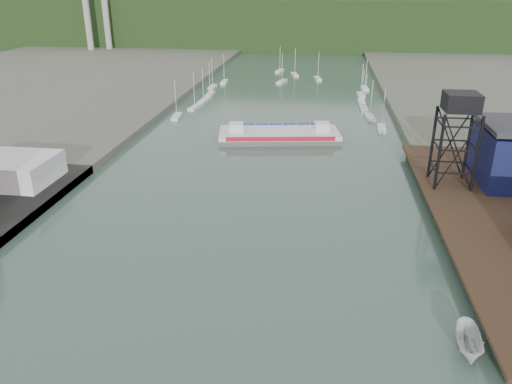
# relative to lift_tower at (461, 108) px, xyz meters

# --- Properties ---
(east_pier) EXTENTS (14.00, 70.00, 2.45)m
(east_pier) POSITION_rel_lift_tower_xyz_m (2.00, -13.00, -13.75)
(east_pier) COLOR black
(east_pier) RESTS_ON ground
(white_shed) EXTENTS (18.00, 12.00, 4.50)m
(white_shed) POSITION_rel_lift_tower_xyz_m (-79.00, -8.00, -11.80)
(white_shed) COLOR silver
(white_shed) RESTS_ON west_quay
(lift_tower) EXTENTS (6.50, 6.50, 16.00)m
(lift_tower) POSITION_rel_lift_tower_xyz_m (0.00, 0.00, 0.00)
(lift_tower) COLOR black
(lift_tower) RESTS_ON east_pier
(marina_sailboats) EXTENTS (57.71, 92.65, 0.90)m
(marina_sailboats) POSITION_rel_lift_tower_xyz_m (-34.92, 80.46, -15.30)
(marina_sailboats) COLOR silver
(marina_sailboats) RESTS_ON ground
(distant_hills) EXTENTS (500.00, 120.00, 80.00)m
(distant_hills) POSITION_rel_lift_tower_xyz_m (-38.98, 243.35, -5.27)
(distant_hills) COLOR black
(distant_hills) RESTS_ON ground
(chain_ferry) EXTENTS (29.75, 15.50, 4.08)m
(chain_ferry) POSITION_rel_lift_tower_xyz_m (-32.60, 29.50, -14.48)
(chain_ferry) COLOR #545456
(chain_ferry) RESTS_ON ground
(motorboat) EXTENTS (3.11, 6.68, 2.49)m
(motorboat) POSITION_rel_lift_tower_xyz_m (-6.76, -42.20, -14.40)
(motorboat) COLOR silver
(motorboat) RESTS_ON ground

